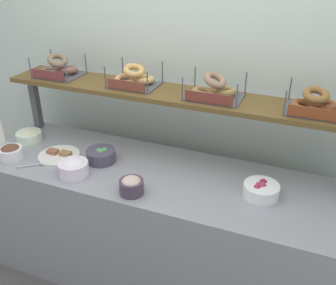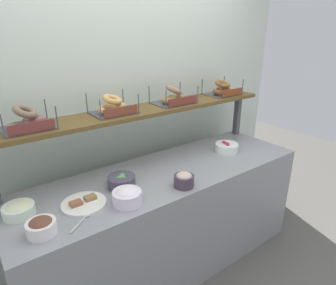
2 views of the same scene
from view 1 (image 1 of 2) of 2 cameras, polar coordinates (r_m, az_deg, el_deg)
name	(u,v)px [view 1 (image 1 of 2)]	position (r m, az deg, el deg)	size (l,w,h in m)	color
ground_plane	(156,273)	(2.90, -1.81, -18.84)	(8.00, 8.00, 0.00)	#595651
back_wall	(186,90)	(2.66, 2.62, 7.87)	(3.47, 0.06, 2.40)	silver
deli_counter	(155,227)	(2.60, -1.96, -12.41)	(2.27, 0.70, 0.85)	gray
shelf_riser_left	(35,102)	(3.01, -19.11, 5.70)	(0.05, 0.05, 0.40)	#4C4C51
upper_shelf	(170,94)	(2.39, 0.36, 7.22)	(2.23, 0.32, 0.03)	brown
bowl_veggie_mix	(101,156)	(2.48, -9.96, -1.92)	(0.19, 0.19, 0.09)	#484456
bowl_chocolate_spread	(11,152)	(2.68, -22.34, -1.29)	(0.15, 0.15, 0.09)	white
bowl_cream_cheese	(74,167)	(2.37, -13.86, -3.56)	(0.18, 0.18, 0.11)	white
bowl_scallion_spread	(29,135)	(2.88, -19.97, 1.02)	(0.17, 0.17, 0.08)	white
bowl_tuna_salad	(131,185)	(2.15, -5.46, -6.35)	(0.14, 0.14, 0.10)	#453948
bowl_beet_salad	(261,190)	(2.19, 13.67, -6.82)	(0.20, 0.20, 0.09)	white
serving_plate_white	(59,155)	(2.61, -15.87, -1.81)	(0.27, 0.27, 0.04)	white
serving_spoon_near_plate	(36,165)	(2.55, -19.00, -3.12)	(0.15, 0.12, 0.01)	#B7B7BC
bagel_basket_poppy	(58,69)	(2.77, -15.98, 10.48)	(0.30, 0.25, 0.16)	#4C4C51
bagel_basket_sesame	(134,79)	(2.48, -5.08, 9.45)	(0.30, 0.24, 0.14)	#4C4C51
bagel_basket_everything	(214,90)	(2.29, 6.83, 7.73)	(0.33, 0.25, 0.16)	#4C4C51
bagel_basket_cinnamon_raisin	(314,104)	(2.22, 20.88, 5.34)	(0.30, 0.24, 0.14)	#4C4C51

